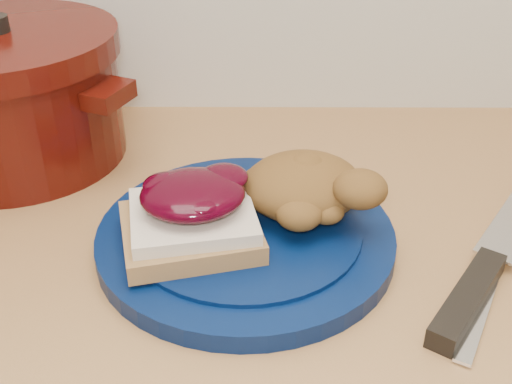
{
  "coord_description": "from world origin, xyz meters",
  "views": [
    {
      "loc": [
        -0.03,
        0.96,
        1.28
      ],
      "look_at": [
        -0.03,
        1.49,
        0.95
      ],
      "focal_mm": 45.0,
      "sensor_mm": 36.0,
      "label": 1
    }
  ],
  "objects_px": {
    "chef_knife": "(486,270)",
    "butter_knife": "(486,292)",
    "dutch_oven": "(10,95)",
    "plate": "(246,238)"
  },
  "relations": [
    {
      "from": "plate",
      "to": "dutch_oven",
      "type": "xyz_separation_m",
      "value": [
        -0.28,
        0.19,
        0.07
      ]
    },
    {
      "from": "plate",
      "to": "chef_knife",
      "type": "relative_size",
      "value": 0.94
    },
    {
      "from": "chef_knife",
      "to": "butter_knife",
      "type": "height_order",
      "value": "chef_knife"
    },
    {
      "from": "plate",
      "to": "butter_knife",
      "type": "bearing_deg",
      "value": -18.7
    },
    {
      "from": "butter_knife",
      "to": "dutch_oven",
      "type": "relative_size",
      "value": 0.54
    },
    {
      "from": "butter_knife",
      "to": "dutch_oven",
      "type": "distance_m",
      "value": 0.56
    },
    {
      "from": "dutch_oven",
      "to": "plate",
      "type": "bearing_deg",
      "value": -33.87
    },
    {
      "from": "chef_knife",
      "to": "butter_knife",
      "type": "distance_m",
      "value": 0.03
    },
    {
      "from": "plate",
      "to": "butter_knife",
      "type": "height_order",
      "value": "plate"
    },
    {
      "from": "chef_knife",
      "to": "dutch_oven",
      "type": "distance_m",
      "value": 0.56
    }
  ]
}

